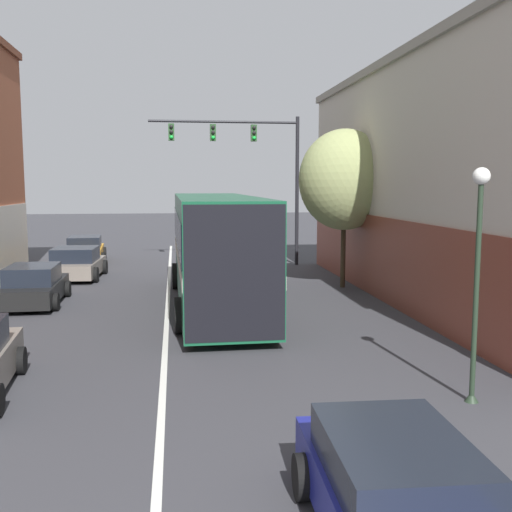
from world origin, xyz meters
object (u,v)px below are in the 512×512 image
Objects in this scene: hatchback_foreground at (401,502)px; parked_car_left_near at (34,286)px; traffic_signal_gantry at (252,156)px; parked_car_left_far at (85,250)px; bus at (216,245)px; street_tree_near at (344,180)px; parked_car_left_mid at (76,264)px; street_lamp at (477,268)px.

hatchback_foreground is 16.50m from parked_car_left_near.
parked_car_left_near is at bearing -134.57° from traffic_signal_gantry.
hatchback_foreground is 1.07× the size of parked_car_left_far.
traffic_signal_gantry is at bearing -45.75° from parked_car_left_near.
bus is 2.66× the size of hatchback_foreground.
parked_car_left_far is (-7.09, 25.95, 0.03)m from hatchback_foreground.
hatchback_foreground is at bearing -103.81° from street_tree_near.
parked_car_left_near is at bearing 177.16° from parked_car_left_mid.
street_lamp is (1.72, -19.23, -2.85)m from traffic_signal_gantry.
parked_car_left_far is (-0.43, 5.52, -0.00)m from parked_car_left_mid.
bus is 2.89× the size of parked_car_left_near.
traffic_signal_gantry is 1.68× the size of street_lamp.
hatchback_foreground is 5.63m from street_lamp.
parked_car_left_far is (0.09, 11.09, 0.01)m from parked_car_left_near.
parked_car_left_mid is at bearing -6.53° from parked_car_left_near.
traffic_signal_gantry is (8.45, -2.42, 4.76)m from parked_car_left_far.
parked_car_left_mid is 0.53× the size of traffic_signal_gantry.
hatchback_foreground is 17.67m from street_tree_near.
parked_car_left_near is 0.98× the size of parked_car_left_far.
street_tree_near reaches higher than parked_car_left_mid.
bus is 1.87× the size of street_tree_near.
bus reaches higher than parked_car_left_mid.
street_tree_near is (1.05, 12.50, 1.67)m from street_lamp.
traffic_signal_gantry is (8.02, 3.10, 4.76)m from parked_car_left_mid.
hatchback_foreground is at bearing -125.61° from street_lamp.
parked_car_left_mid is 0.63× the size of street_tree_near.
street_tree_near is (10.79, -3.63, 3.57)m from parked_car_left_mid.
bus is at bearing 113.60° from street_lamp.
hatchback_foreground is at bearing -168.72° from parked_car_left_far.
hatchback_foreground is at bearing -159.44° from parked_car_left_mid.
bus is 8.75m from parked_car_left_mid.
street_lamp reaches higher than parked_car_left_near.
parked_car_left_near is 0.91× the size of street_lamp.
parked_car_left_far is (-6.00, 12.13, -1.41)m from bus.
bus is at bearing -100.81° from parked_car_left_near.
traffic_signal_gantry reaches higher than parked_car_left_near.
hatchback_foreground is 24.05m from traffic_signal_gantry.
bus is 13.94m from hatchback_foreground.
parked_car_left_mid is at bearing -179.57° from parked_car_left_far.
hatchback_foreground is 0.59× the size of traffic_signal_gantry.
parked_car_left_mid is (-5.57, 6.60, -1.41)m from bus.
parked_car_left_mid is (0.52, 5.57, 0.01)m from parked_car_left_near.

